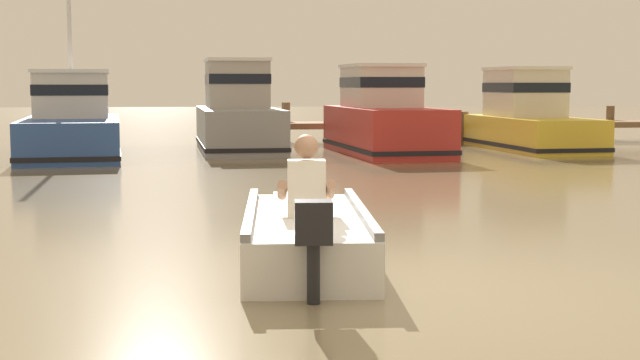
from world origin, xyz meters
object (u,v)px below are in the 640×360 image
Objects in this scene: moored_boat_blue at (72,124)px; moored_boat_red at (384,120)px; rowboat_with_person at (306,234)px; moored_boat_yellow at (529,119)px; moored_boat_grey at (238,116)px.

moored_boat_blue is 7.24m from moored_boat_red.
moored_boat_blue reaches higher than rowboat_with_person.
moored_boat_yellow reaches higher than rowboat_with_person.
moored_boat_red is 4.07m from moored_boat_yellow.
rowboat_with_person is at bearing -72.61° from moored_boat_blue.
moored_boat_red is at bearing 76.53° from rowboat_with_person.
rowboat_with_person is at bearing -103.47° from moored_boat_red.
moored_boat_blue is 1.19× the size of moored_boat_grey.
moored_boat_blue is 4.02m from moored_boat_grey.
moored_boat_red reaches higher than moored_boat_yellow.
moored_boat_blue is at bearing -162.80° from moored_boat_grey.
moored_boat_grey reaches higher than moored_boat_red.
moored_boat_blue is at bearing -175.68° from moored_boat_yellow.
moored_boat_red is 1.01× the size of moored_boat_yellow.
moored_boat_blue is 1.22× the size of moored_boat_yellow.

